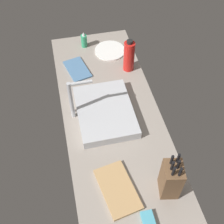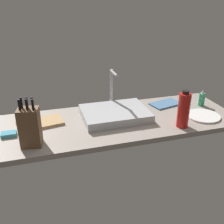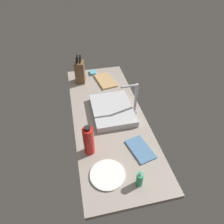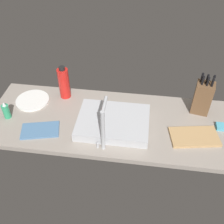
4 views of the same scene
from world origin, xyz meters
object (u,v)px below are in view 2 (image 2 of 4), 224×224
Objects in this scene: water_bottle at (184,110)px; dish_towel at (166,104)px; faucet at (112,86)px; cutting_board at (40,123)px; soap_bottle at (202,99)px; sink_basin at (115,114)px; dish_sponge at (9,134)px; dinner_plate at (203,116)px; knife_block at (30,127)px.

dish_towel is (6.83, 36.62, -11.15)cm from water_bottle.
faucet is 56.28cm from water_bottle.
water_bottle is at bearing -18.13° from cutting_board.
soap_bottle is 0.54× the size of dish_towel.
faucet reaches higher than dish_towel.
water_bottle reaches higher than sink_basin.
soap_bottle is 141.75cm from dish_sponge.
dish_sponge is (-131.08, 9.70, 0.60)cm from dinner_plate.
sink_basin reaches higher than dish_towel.
sink_basin is at bearing 164.65° from dinner_plate.
faucet is 2.28× the size of soap_bottle.
knife_block is 28.58cm from cutting_board.
faucet reaches higher than knife_block.
dinner_plate is 1.00× the size of dish_towel.
faucet is 1.24× the size of dish_towel.
dish_sponge is (-108.86, 18.47, -10.55)cm from water_bottle.
water_bottle is (35.12, -43.63, -5.53)cm from faucet.
sink_basin is at bearing 146.53° from water_bottle.
faucet is 58.71cm from cutting_board.
faucet is 72.41cm from knife_block.
dish_towel is 117.11cm from dish_sponge.
water_bottle is 38.88cm from dish_towel.
water_bottle is 110.91cm from dish_sponge.
soap_bottle reaches higher than dish_towel.
soap_bottle reaches higher than sink_basin.
dinner_plate is (60.66, -16.65, -2.32)cm from sink_basin.
faucet is 70.65cm from soap_bottle.
dish_sponge is at bearing 175.77° from dinner_plate.
water_bottle is at bearing -33.47° from sink_basin.
knife_block reaches higher than cutting_board.
dish_towel is (102.01, 33.08, -11.27)cm from knife_block.
faucet is 3.26× the size of dish_sponge.
faucet is 45.68cm from dish_towel.
sink_basin reaches higher than cutting_board.
faucet is at bearing 128.83° from water_bottle.
water_bottle reaches higher than dish_sponge.
cutting_board is 113.75cm from dinner_plate.
dish_sponge is (-115.69, -18.15, 0.60)cm from dish_towel.
knife_block is at bearing -158.91° from sink_basin.
dish_towel is 2.63× the size of dish_sponge.
soap_bottle reaches higher than cutting_board.
dinner_plate is at bearing -10.43° from cutting_board.
dish_towel is at bearing 118.91° from dinner_plate.
dinner_plate is (57.34, -34.87, -16.67)cm from faucet.
sink_basin reaches higher than dish_sponge.
faucet is at bearing 44.79° from knife_block.
sink_basin is 46.92cm from water_bottle.
dish_towel is (96.49, 7.27, -0.30)cm from cutting_board.
dish_towel is (41.95, -7.01, -16.67)cm from faucet.
sink_basin is 1.93× the size of dish_towel.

